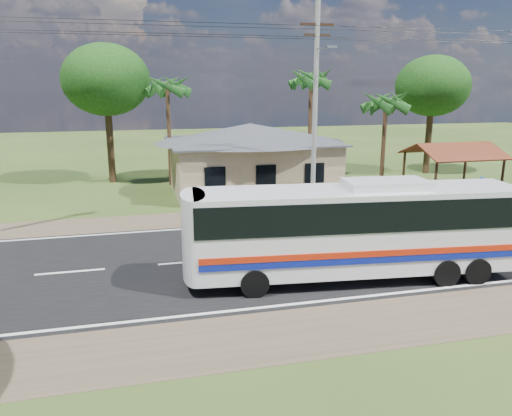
{
  "coord_description": "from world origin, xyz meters",
  "views": [
    {
      "loc": [
        -6.41,
        -18.73,
        6.89
      ],
      "look_at": [
        -1.56,
        1.0,
        1.81
      ],
      "focal_mm": 35.0,
      "sensor_mm": 36.0,
      "label": 1
    }
  ],
  "objects_px": {
    "coach_bus": "(358,224)",
    "motorcycle": "(370,204)",
    "person": "(480,189)",
    "waiting_shed": "(453,152)"
  },
  "relations": [
    {
      "from": "coach_bus",
      "to": "motorcycle",
      "type": "height_order",
      "value": "coach_bus"
    },
    {
      "from": "coach_bus",
      "to": "person",
      "type": "distance_m",
      "value": 15.83
    },
    {
      "from": "coach_bus",
      "to": "person",
      "type": "bearing_deg",
      "value": 43.21
    },
    {
      "from": "person",
      "to": "waiting_shed",
      "type": "bearing_deg",
      "value": -72.79
    },
    {
      "from": "coach_bus",
      "to": "motorcycle",
      "type": "xyz_separation_m",
      "value": [
        4.82,
        8.59,
        -1.6
      ]
    },
    {
      "from": "coach_bus",
      "to": "motorcycle",
      "type": "relative_size",
      "value": 6.74
    },
    {
      "from": "coach_bus",
      "to": "motorcycle",
      "type": "bearing_deg",
      "value": 66.42
    },
    {
      "from": "waiting_shed",
      "to": "motorcycle",
      "type": "height_order",
      "value": "waiting_shed"
    },
    {
      "from": "coach_bus",
      "to": "motorcycle",
      "type": "distance_m",
      "value": 9.98
    },
    {
      "from": "motorcycle",
      "to": "person",
      "type": "xyz_separation_m",
      "value": [
        7.69,
        1.01,
        0.29
      ]
    }
  ]
}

